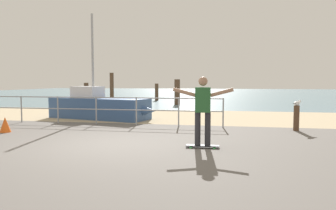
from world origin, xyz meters
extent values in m
cube|color=#605B56|center=(0.00, -1.00, 0.00)|extent=(24.00, 10.00, 0.04)
cube|color=tan|center=(0.00, 7.00, 0.00)|extent=(24.00, 6.00, 0.04)
cube|color=slate|center=(0.00, 35.00, 0.00)|extent=(72.00, 50.00, 0.04)
cylinder|color=gray|center=(-4.93, 3.60, 0.53)|extent=(0.05, 0.05, 1.05)
cylinder|color=gray|center=(-3.37, 3.60, 0.53)|extent=(0.05, 0.05, 1.05)
cylinder|color=gray|center=(-1.82, 3.60, 0.53)|extent=(0.05, 0.05, 1.05)
cylinder|color=gray|center=(-0.26, 3.60, 0.53)|extent=(0.05, 0.05, 1.05)
cylinder|color=gray|center=(1.30, 3.60, 0.53)|extent=(0.05, 0.05, 1.05)
cylinder|color=gray|center=(2.86, 3.60, 0.53)|extent=(0.05, 0.05, 1.05)
cylinder|color=gray|center=(-1.82, 3.60, 1.02)|extent=(9.35, 0.04, 0.04)
cylinder|color=gray|center=(-1.82, 3.60, 0.58)|extent=(9.35, 0.04, 0.04)
cube|color=#335184|center=(-2.46, 5.38, 0.45)|extent=(4.61, 2.44, 0.90)
cone|color=#335184|center=(-0.32, 4.84, 0.45)|extent=(1.25, 1.01, 0.77)
cylinder|color=#9EA0A5|center=(-2.75, 5.45, 2.70)|extent=(0.10, 0.10, 3.59)
cube|color=silver|center=(-3.04, 5.52, 1.15)|extent=(1.38, 1.17, 0.50)
cube|color=black|center=(2.45, 0.07, 0.07)|extent=(0.81, 0.23, 0.02)
cylinder|color=#3FBF59|center=(2.17, -0.02, 0.03)|extent=(0.06, 0.03, 0.06)
cylinder|color=#3FBF59|center=(2.16, 0.14, 0.03)|extent=(0.06, 0.03, 0.06)
cylinder|color=#3FBF59|center=(2.73, 0.00, 0.03)|extent=(0.06, 0.03, 0.06)
cylinder|color=#3FBF59|center=(2.72, 0.16, 0.03)|extent=(0.06, 0.03, 0.06)
cylinder|color=#26262B|center=(2.33, 0.06, 0.48)|extent=(0.14, 0.14, 0.80)
cylinder|color=#26262B|center=(2.57, 0.07, 0.48)|extent=(0.14, 0.14, 0.80)
cube|color=#26592D|center=(2.45, 0.07, 1.18)|extent=(0.37, 0.21, 0.60)
sphere|color=#9E755B|center=(2.45, 0.07, 1.62)|extent=(0.22, 0.22, 0.22)
cylinder|color=#9E755B|center=(2.00, 0.05, 1.36)|extent=(0.56, 0.11, 0.23)
cylinder|color=#9E755B|center=(2.89, 0.09, 1.36)|extent=(0.56, 0.11, 0.23)
cylinder|color=#513826|center=(5.21, 3.35, 0.42)|extent=(0.18, 0.18, 0.84)
ellipsoid|color=white|center=(5.21, 3.35, 0.91)|extent=(0.30, 0.34, 0.14)
sphere|color=white|center=(5.31, 3.50, 0.97)|extent=(0.09, 0.09, 0.09)
cone|color=gold|center=(5.34, 3.54, 0.97)|extent=(0.05, 0.05, 0.02)
cube|color=slate|center=(5.11, 3.22, 0.92)|extent=(0.13, 0.14, 0.02)
cylinder|color=#513826|center=(-7.75, 15.41, 0.75)|extent=(0.34, 0.34, 1.49)
cylinder|color=#513826|center=(-5.33, 14.46, 1.11)|extent=(0.28, 0.28, 2.22)
cylinder|color=#513826|center=(-2.90, 18.38, 0.71)|extent=(0.30, 0.30, 1.42)
cylinder|color=#513826|center=(-0.48, 14.08, 0.87)|extent=(0.38, 0.38, 1.75)
cone|color=#E55919|center=(-3.86, 1.27, 0.25)|extent=(0.36, 0.36, 0.50)
camera|label=1|loc=(3.09, -7.63, 1.63)|focal=34.47mm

